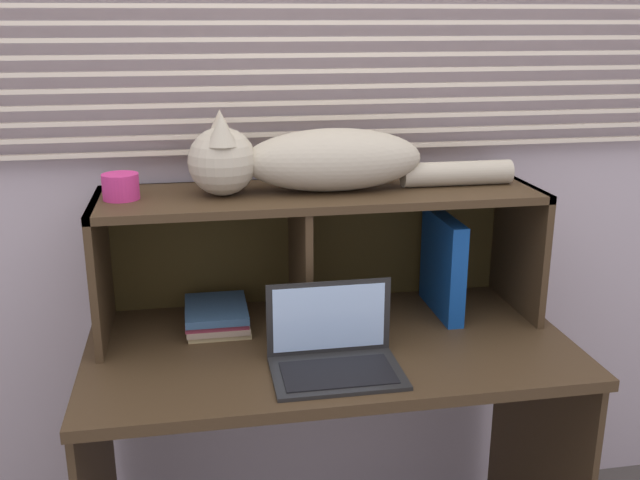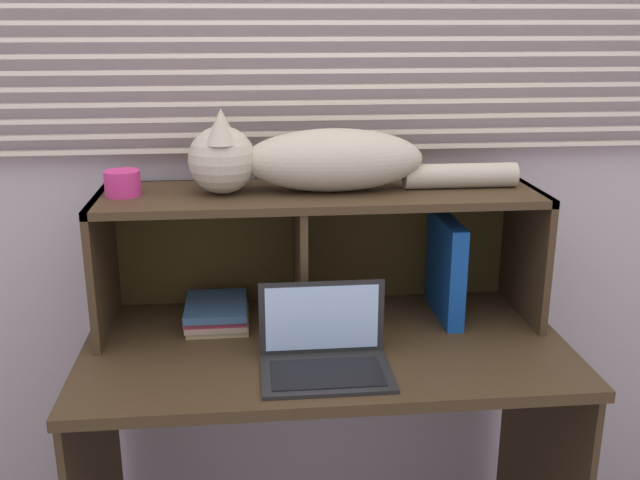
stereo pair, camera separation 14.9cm
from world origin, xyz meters
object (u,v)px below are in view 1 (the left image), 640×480
Objects in this scene: laptop at (334,352)px; small_basket at (121,187)px; binder_upright at (443,265)px; cat at (310,160)px; book_stack at (217,316)px.

small_basket is at bearing 149.22° from laptop.
binder_upright is at bearing 38.38° from laptop.
laptop is at bearing -141.62° from binder_upright.
small_basket is (-0.51, 0.30, 0.37)m from laptop.
cat is 2.83× the size of laptop.
cat is 0.51m from binder_upright.
binder_upright is 3.07× the size of small_basket.
binder_upright is 0.67m from book_stack.
laptop is 1.10× the size of binder_upright.
laptop is 3.36× the size of small_basket.
cat is at bearing 91.67° from laptop.
small_basket reaches higher than laptop.
small_basket is (-0.23, -0.00, 0.38)m from book_stack.
book_stack is 2.35× the size of small_basket.
book_stack is 0.45m from small_basket.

